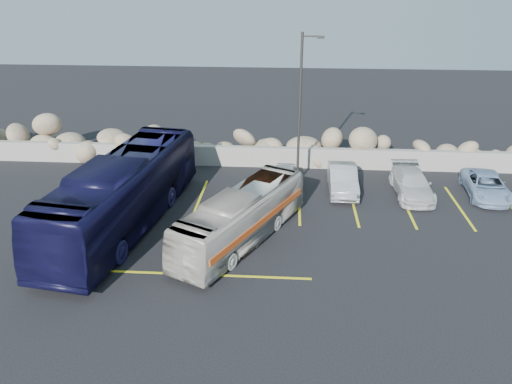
# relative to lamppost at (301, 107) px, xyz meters

# --- Properties ---
(ground) EXTENTS (90.00, 90.00, 0.00)m
(ground) POSITION_rel_lamppost_xyz_m (-2.56, -9.50, -4.30)
(ground) COLOR black
(ground) RESTS_ON ground
(seawall) EXTENTS (60.00, 0.40, 1.20)m
(seawall) POSITION_rel_lamppost_xyz_m (-2.56, 2.50, -3.70)
(seawall) COLOR gray
(seawall) RESTS_ON ground
(riprap_pile) EXTENTS (54.00, 2.80, 2.60)m
(riprap_pile) POSITION_rel_lamppost_xyz_m (-2.56, 3.70, -3.00)
(riprap_pile) COLOR #937B60
(riprap_pile) RESTS_ON ground
(parking_lines) EXTENTS (18.16, 9.36, 0.01)m
(parking_lines) POSITION_rel_lamppost_xyz_m (2.09, -3.93, -4.29)
(parking_lines) COLOR yellow
(parking_lines) RESTS_ON ground
(lamppost) EXTENTS (1.14, 0.18, 8.00)m
(lamppost) POSITION_rel_lamppost_xyz_m (0.00, 0.00, 0.00)
(lamppost) COLOR #33302D
(lamppost) RESTS_ON ground
(vintage_bus) EXTENTS (5.38, 8.19, 2.28)m
(vintage_bus) POSITION_rel_lamppost_xyz_m (-2.48, -6.52, -3.15)
(vintage_bus) COLOR beige
(vintage_bus) RESTS_ON ground
(tour_coach) EXTENTS (4.46, 12.02, 3.27)m
(tour_coach) POSITION_rel_lamppost_xyz_m (-7.90, -5.45, -2.66)
(tour_coach) COLOR black
(tour_coach) RESTS_ON ground
(car_a) EXTENTS (1.61, 3.66, 1.22)m
(car_a) POSITION_rel_lamppost_xyz_m (-0.76, -0.97, -3.68)
(car_a) COLOR silver
(car_a) RESTS_ON ground
(car_b) EXTENTS (1.45, 4.08, 1.34)m
(car_b) POSITION_rel_lamppost_xyz_m (2.32, -0.84, -3.63)
(car_b) COLOR #ABABB0
(car_b) RESTS_ON ground
(car_c) EXTENTS (1.79, 4.30, 1.24)m
(car_c) POSITION_rel_lamppost_xyz_m (5.85, -1.11, -3.67)
(car_c) COLOR silver
(car_c) RESTS_ON ground
(car_d) EXTENTS (2.24, 4.28, 1.15)m
(car_d) POSITION_rel_lamppost_xyz_m (9.66, -1.00, -3.72)
(car_d) COLOR #8EA8C9
(car_d) RESTS_ON ground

